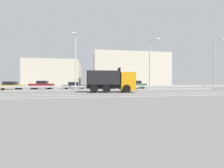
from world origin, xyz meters
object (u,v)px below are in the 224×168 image
at_px(median_road_sign, 133,82).
at_px(parked_car_3, 74,86).
at_px(street_lamp_1, 75,60).
at_px(parked_car_2, 42,85).
at_px(parked_car_5, 135,85).
at_px(street_lamp_2, 150,62).
at_px(parked_car_1, 10,86).
at_px(street_lamp_3, 215,62).
at_px(dump_truck, 117,82).
at_px(parked_car_4, 104,85).

bearing_deg(median_road_sign, parked_car_3, 155.46).
bearing_deg(street_lamp_1, parked_car_3, 97.98).
bearing_deg(street_lamp_1, median_road_sign, 1.17).
distance_m(parked_car_2, parked_car_5, 18.04).
bearing_deg(street_lamp_2, parked_car_3, 159.88).
bearing_deg(parked_car_1, parked_car_5, -93.29).
xyz_separation_m(parked_car_2, parked_car_5, (18.04, 0.43, 0.01)).
bearing_deg(median_road_sign, parked_car_5, 68.30).
bearing_deg(parked_car_2, street_lamp_2, -104.99).
bearing_deg(street_lamp_3, street_lamp_1, -179.93).
height_order(street_lamp_3, parked_car_1, street_lamp_3).
bearing_deg(dump_truck, parked_car_3, -140.75).
distance_m(dump_truck, parked_car_4, 9.78).
relative_size(parked_car_1, parked_car_2, 1.15).
bearing_deg(parked_car_4, parked_car_3, 93.28).
distance_m(street_lamp_3, parked_car_1, 37.69).
bearing_deg(parked_car_1, median_road_sign, -106.67).
relative_size(street_lamp_3, parked_car_1, 1.89).
height_order(dump_truck, parked_car_5, dump_truck).
distance_m(dump_truck, parked_car_3, 11.46).
bearing_deg(parked_car_3, parked_car_4, 92.48).
distance_m(street_lamp_1, parked_car_1, 13.64).
xyz_separation_m(street_lamp_2, parked_car_5, (-1.02, 5.33, -3.93)).
distance_m(street_lamp_3, parked_car_3, 26.61).
xyz_separation_m(dump_truck, street_lamp_3, (19.17, 4.49, 3.67)).
xyz_separation_m(street_lamp_2, parked_car_2, (-19.06, 4.90, -3.94)).
relative_size(parked_car_4, parked_car_5, 1.03).
distance_m(parked_car_2, parked_car_4, 11.66).
distance_m(median_road_sign, parked_car_1, 22.05).
bearing_deg(median_road_sign, street_lamp_3, -0.60).
bearing_deg(street_lamp_3, parked_car_1, 172.33).
xyz_separation_m(street_lamp_1, parked_car_5, (11.57, 5.32, -4.07)).
bearing_deg(parked_car_2, street_lamp_1, -127.68).
height_order(street_lamp_3, parked_car_2, street_lamp_3).
bearing_deg(parked_car_4, parked_car_1, 90.05).
xyz_separation_m(street_lamp_2, parked_car_1, (-24.57, 5.03, -4.02)).
relative_size(parked_car_1, parked_car_4, 0.99).
distance_m(median_road_sign, street_lamp_3, 16.03).
height_order(median_road_sign, street_lamp_1, street_lamp_1).
distance_m(dump_truck, street_lamp_3, 20.03).
xyz_separation_m(parked_car_4, parked_car_5, (6.39, 0.05, 0.08)).
bearing_deg(parked_car_2, parked_car_3, -90.91).
bearing_deg(dump_truck, street_lamp_3, 106.91).
height_order(street_lamp_1, parked_car_3, street_lamp_1).
height_order(median_road_sign, parked_car_3, median_road_sign).
xyz_separation_m(dump_truck, street_lamp_1, (-5.96, 4.46, 3.56)).
distance_m(parked_car_4, parked_car_5, 6.39).
distance_m(median_road_sign, parked_car_5, 5.54).
bearing_deg(street_lamp_2, median_road_sign, 176.26).
height_order(dump_truck, parked_car_4, dump_truck).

